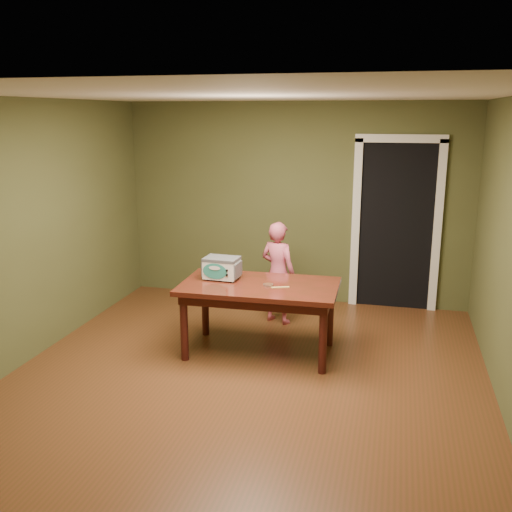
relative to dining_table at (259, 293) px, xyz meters
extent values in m
plane|color=#5C2F1A|center=(0.02, -0.64, -0.65)|extent=(5.00, 5.00, 0.00)
cube|color=#4B502A|center=(0.02, 1.86, 0.65)|extent=(4.50, 0.02, 2.60)
cube|color=#4B502A|center=(0.02, -3.14, 0.65)|extent=(4.50, 0.02, 2.60)
cube|color=#4B502A|center=(-2.23, -0.64, 0.65)|extent=(0.02, 5.00, 2.60)
cube|color=white|center=(0.02, -0.64, 1.95)|extent=(4.50, 5.00, 0.02)
cube|color=black|center=(1.32, 2.16, 0.40)|extent=(0.90, 0.60, 2.10)
cube|color=black|center=(1.32, 1.85, 0.40)|extent=(0.90, 0.02, 2.10)
cube|color=white|center=(0.82, 1.83, 0.40)|extent=(0.10, 0.06, 2.20)
cube|color=white|center=(1.82, 1.83, 0.40)|extent=(0.10, 0.06, 2.20)
cube|color=white|center=(1.32, 1.83, 1.50)|extent=(1.10, 0.06, 0.10)
cube|color=#3A180D|center=(0.00, 0.00, 0.07)|extent=(1.62, 0.94, 0.05)
cube|color=#37110D|center=(0.00, 0.00, 0.00)|extent=(1.50, 0.81, 0.10)
cylinder|color=#37110D|center=(-0.69, -0.37, -0.30)|extent=(0.08, 0.08, 0.70)
cylinder|color=#37110D|center=(-0.71, 0.33, -0.30)|extent=(0.08, 0.08, 0.70)
cylinder|color=#37110D|center=(0.71, -0.33, -0.30)|extent=(0.08, 0.08, 0.70)
cylinder|color=#37110D|center=(0.69, 0.37, -0.30)|extent=(0.08, 0.08, 0.70)
cylinder|color=#4C4F54|center=(-0.58, 0.00, 0.11)|extent=(0.02, 0.02, 0.01)
cylinder|color=#4C4F54|center=(-0.57, 0.19, 0.11)|extent=(0.02, 0.02, 0.01)
cylinder|color=#4C4F54|center=(-0.29, -0.01, 0.11)|extent=(0.02, 0.02, 0.01)
cylinder|color=#4C4F54|center=(-0.28, 0.18, 0.11)|extent=(0.02, 0.02, 0.01)
cube|color=white|center=(-0.43, 0.09, 0.21)|extent=(0.36, 0.27, 0.20)
cube|color=#4C4F54|center=(-0.43, 0.09, 0.32)|extent=(0.37, 0.27, 0.03)
cube|color=#4C4F54|center=(-0.61, 0.10, 0.21)|extent=(0.03, 0.22, 0.15)
cube|color=#4C4F54|center=(-0.25, 0.08, 0.21)|extent=(0.03, 0.22, 0.15)
ellipsoid|color=teal|center=(-0.47, -0.04, 0.21)|extent=(0.26, 0.02, 0.17)
cylinder|color=black|center=(-0.33, -0.05, 0.23)|extent=(0.02, 0.01, 0.02)
cylinder|color=black|center=(-0.33, -0.05, 0.18)|extent=(0.02, 0.01, 0.02)
cylinder|color=silver|center=(0.10, -0.04, 0.11)|extent=(0.10, 0.10, 0.02)
cylinder|color=#4B2C19|center=(0.10, -0.04, 0.12)|extent=(0.09, 0.09, 0.01)
cube|color=#E3C062|center=(0.23, -0.07, 0.10)|extent=(0.18, 0.09, 0.01)
imported|color=#C9526B|center=(0.00, 0.94, -0.04)|extent=(0.52, 0.43, 1.23)
camera|label=1|loc=(1.32, -5.42, 1.80)|focal=40.00mm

